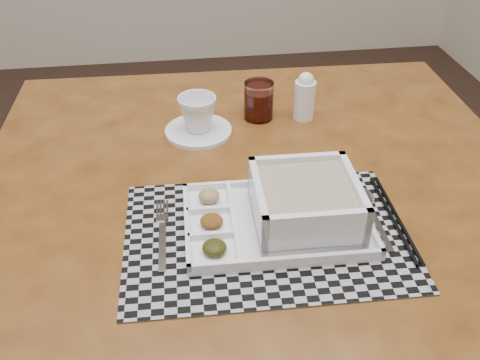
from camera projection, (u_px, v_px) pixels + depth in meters
name	position (u px, v px, depth m)	size (l,w,h in m)	color
dining_table	(259.00, 224.00, 1.08)	(1.14, 1.14, 0.83)	#4B240D
placemat	(266.00, 235.00, 0.92)	(0.48, 0.33, 0.00)	#99989F
serving_tray	(295.00, 209.00, 0.92)	(0.33, 0.23, 0.09)	white
fork	(162.00, 232.00, 0.92)	(0.02, 0.19, 0.00)	silver
spoon	(367.00, 201.00, 0.99)	(0.04, 0.18, 0.01)	silver
chopsticks	(395.00, 218.00, 0.95)	(0.02, 0.24, 0.01)	black
saucer	(198.00, 131.00, 1.20)	(0.15, 0.15, 0.01)	white
cup	(198.00, 114.00, 1.17)	(0.09, 0.09, 0.08)	white
juice_glass	(259.00, 102.00, 1.24)	(0.07, 0.07, 0.09)	white
creamer_bottle	(305.00, 97.00, 1.23)	(0.05, 0.05, 0.11)	white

